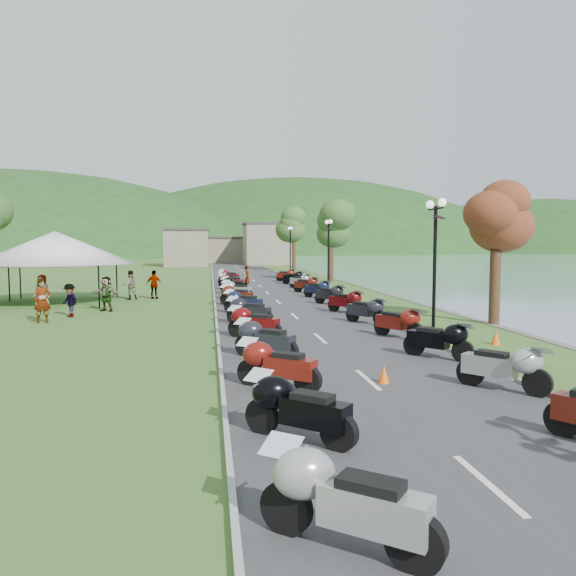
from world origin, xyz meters
name	(u,v)px	position (x,y,z in m)	size (l,w,h in m)	color
road	(260,286)	(0.00, 40.00, 0.01)	(7.00, 120.00, 0.02)	#3D3D40
hills_backdrop	(220,252)	(0.00, 200.00, 0.00)	(360.00, 120.00, 76.00)	#285621
far_building	(221,248)	(-2.00, 85.00, 2.50)	(18.00, 16.00, 5.00)	gray
moto_row_left	(245,307)	(-2.29, 21.37, 0.55)	(2.60, 46.78, 1.10)	#331411
moto_row_right	(338,298)	(2.66, 24.70, 0.55)	(2.60, 41.73, 1.10)	#331411
vendor_tent_main	(56,267)	(-12.28, 29.55, 2.00)	(5.61, 5.61, 4.00)	silver
tree_lakeside	(496,240)	(7.75, 18.35, 3.47)	(2.50, 2.50, 6.95)	#416D2D
pedestrian_a	(43,323)	(-10.78, 21.47, 0.00)	(0.68, 0.49, 1.85)	slate
pedestrian_b	(130,300)	(-8.48, 30.89, 0.00)	(0.84, 0.46, 1.72)	slate
pedestrian_c	(70,317)	(-10.10, 23.20, 0.00)	(0.98, 0.41, 1.52)	slate
traffic_cone_near	(384,375)	(0.30, 9.64, 0.22)	(0.29, 0.29, 0.45)	#F2590C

